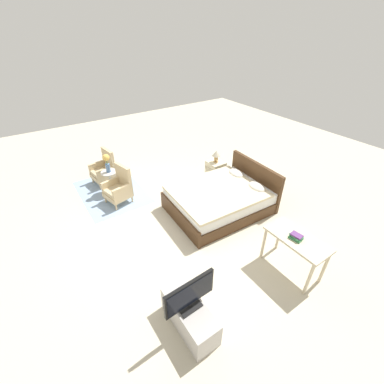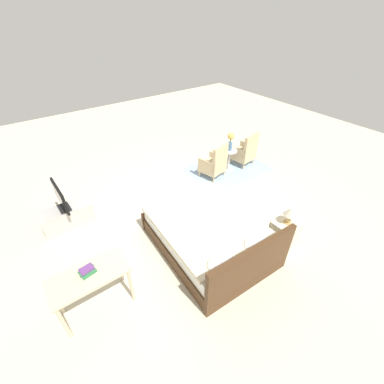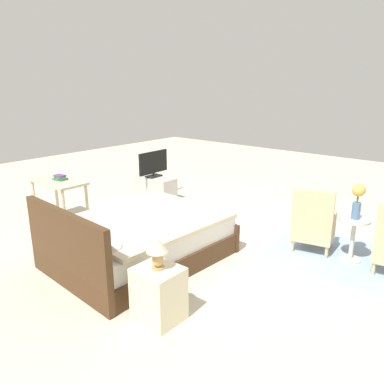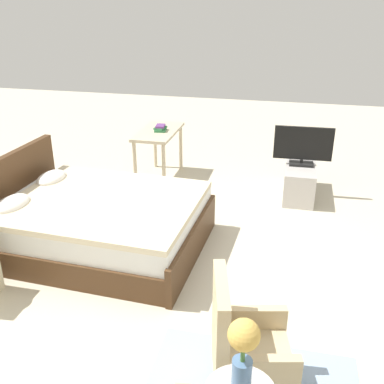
{
  "view_description": "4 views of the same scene",
  "coord_description": "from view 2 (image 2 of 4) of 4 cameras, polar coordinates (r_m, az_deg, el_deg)",
  "views": [
    {
      "loc": [
        3.85,
        -2.18,
        3.72
      ],
      "look_at": [
        0.26,
        0.26,
        0.83
      ],
      "focal_mm": 24.0,
      "sensor_mm": 36.0,
      "label": 1
    },
    {
      "loc": [
        2.38,
        3.51,
        3.68
      ],
      "look_at": [
        -0.01,
        0.24,
        0.68
      ],
      "focal_mm": 24.0,
      "sensor_mm": 36.0,
      "label": 2
    },
    {
      "loc": [
        -3.3,
        4.12,
        2.3
      ],
      "look_at": [
        -0.06,
        0.32,
        0.84
      ],
      "focal_mm": 35.0,
      "sensor_mm": 36.0,
      "label": 3
    },
    {
      "loc": [
        -3.75,
        -0.9,
        2.57
      ],
      "look_at": [
        0.13,
        -0.0,
        0.8
      ],
      "focal_mm": 42.0,
      "sensor_mm": 36.0,
      "label": 4
    }
  ],
  "objects": [
    {
      "name": "book_stack",
      "position": [
        3.86,
        -22.28,
        -15.88
      ],
      "size": [
        0.22,
        0.19,
        0.09
      ],
      "color": "#337A47",
      "rests_on": "vanity_desk"
    },
    {
      "name": "nightstand",
      "position": [
        5.03,
        19.71,
        -8.76
      ],
      "size": [
        0.44,
        0.41,
        0.56
      ],
      "color": "beige",
      "rests_on": "ground_plane"
    },
    {
      "name": "armchair_by_window_right",
      "position": [
        6.58,
        4.96,
        6.27
      ],
      "size": [
        0.65,
        0.65,
        0.92
      ],
      "color": "#CCB284",
      "rests_on": "floor_rug"
    },
    {
      "name": "vanity_desk",
      "position": [
        3.95,
        -21.78,
        -17.68
      ],
      "size": [
        1.04,
        0.52,
        0.75
      ],
      "color": "beige",
      "rests_on": "ground_plane"
    },
    {
      "name": "flower_vase",
      "position": [
        6.69,
        8.58,
        11.41
      ],
      "size": [
        0.17,
        0.17,
        0.48
      ],
      "color": "#4C709E",
      "rests_on": "side_table"
    },
    {
      "name": "armchair_by_window_left",
      "position": [
        7.26,
        11.62,
        8.72
      ],
      "size": [
        0.61,
        0.61,
        0.92
      ],
      "color": "#CCB284",
      "rests_on": "floor_rug"
    },
    {
      "name": "floor_rug",
      "position": [
        7.12,
        7.79,
        5.07
      ],
      "size": [
        2.1,
        1.5,
        0.01
      ],
      "color": "#8EA8C6",
      "rests_on": "ground_plane"
    },
    {
      "name": "table_lamp",
      "position": [
        4.71,
        20.93,
        -4.47
      ],
      "size": [
        0.22,
        0.22,
        0.33
      ],
      "color": "tan",
      "rests_on": "nightstand"
    },
    {
      "name": "tv_flatscreen",
      "position": [
        5.45,
        -27.24,
        -1.08
      ],
      "size": [
        0.21,
        0.77,
        0.53
      ],
      "color": "black",
      "rests_on": "tv_stand"
    },
    {
      "name": "tv_stand",
      "position": [
        5.73,
        -25.87,
        -5.0
      ],
      "size": [
        0.96,
        0.4,
        0.44
      ],
      "color": "#B7B2AD",
      "rests_on": "ground_plane"
    },
    {
      "name": "side_table",
      "position": [
        6.92,
        8.2,
        7.56
      ],
      "size": [
        0.4,
        0.4,
        0.59
      ],
      "color": "beige",
      "rests_on": "ground_plane"
    },
    {
      "name": "bed",
      "position": [
        4.69,
        4.04,
        -9.79
      ],
      "size": [
        1.76,
        2.27,
        0.96
      ],
      "color": "#472D19",
      "rests_on": "ground_plane"
    },
    {
      "name": "ground_plane",
      "position": [
        5.62,
        -1.57,
        -4.44
      ],
      "size": [
        16.0,
        16.0,
        0.0
      ],
      "primitive_type": "plane",
      "color": "beige"
    }
  ]
}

